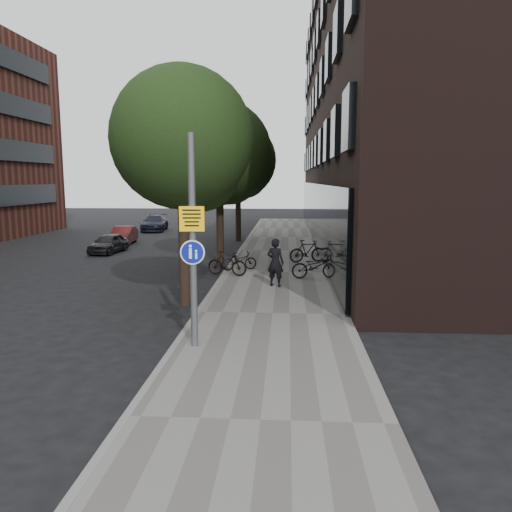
# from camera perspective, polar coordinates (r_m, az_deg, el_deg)

# --- Properties ---
(ground) EXTENTS (120.00, 120.00, 0.00)m
(ground) POSITION_cam_1_polar(r_m,az_deg,el_deg) (11.74, 0.16, -11.33)
(ground) COLOR black
(ground) RESTS_ON ground
(sidewalk) EXTENTS (4.50, 60.00, 0.12)m
(sidewalk) POSITION_cam_1_polar(r_m,az_deg,el_deg) (21.39, 2.44, -2.00)
(sidewalk) COLOR slate
(sidewalk) RESTS_ON ground
(curb_edge) EXTENTS (0.15, 60.00, 0.13)m
(curb_edge) POSITION_cam_1_polar(r_m,az_deg,el_deg) (21.55, -3.56, -1.91)
(curb_edge) COLOR slate
(curb_edge) RESTS_ON ground
(building_right_dark_brick) EXTENTS (12.00, 40.00, 18.00)m
(building_right_dark_brick) POSITION_cam_1_polar(r_m,az_deg,el_deg) (34.30, 17.53, 16.64)
(building_right_dark_brick) COLOR black
(building_right_dark_brick) RESTS_ON ground
(street_tree_near) EXTENTS (4.40, 4.40, 7.50)m
(street_tree_near) POSITION_cam_1_polar(r_m,az_deg,el_deg) (16.02, -8.09, 12.49)
(street_tree_near) COLOR black
(street_tree_near) RESTS_ON ground
(street_tree_mid) EXTENTS (5.00, 5.00, 7.80)m
(street_tree_mid) POSITION_cam_1_polar(r_m,az_deg,el_deg) (24.39, -3.99, 11.23)
(street_tree_mid) COLOR black
(street_tree_mid) RESTS_ON ground
(street_tree_far) EXTENTS (5.00, 5.00, 7.80)m
(street_tree_far) POSITION_cam_1_polar(r_m,az_deg,el_deg) (33.33, -1.93, 10.55)
(street_tree_far) COLOR black
(street_tree_far) RESTS_ON ground
(signpost) EXTENTS (0.57, 0.17, 4.95)m
(signpost) POSITION_cam_1_polar(r_m,az_deg,el_deg) (11.59, -7.24, 1.68)
(signpost) COLOR #595B5E
(signpost) RESTS_ON sidewalk
(pedestrian) EXTENTS (0.76, 0.63, 1.79)m
(pedestrian) POSITION_cam_1_polar(r_m,az_deg,el_deg) (18.39, 2.23, -0.73)
(pedestrian) COLOR black
(pedestrian) RESTS_ON sidewalk
(parked_bike_facade_near) EXTENTS (1.93, 0.85, 0.98)m
(parked_bike_facade_near) POSITION_cam_1_polar(r_m,az_deg,el_deg) (20.04, 6.77, -1.17)
(parked_bike_facade_near) COLOR black
(parked_bike_facade_near) RESTS_ON sidewalk
(parked_bike_facade_far) EXTENTS (1.86, 1.05, 1.08)m
(parked_bike_facade_far) POSITION_cam_1_polar(r_m,az_deg,el_deg) (23.94, 5.90, 0.56)
(parked_bike_facade_far) COLOR black
(parked_bike_facade_far) RESTS_ON sidewalk
(parked_bike_curb_near) EXTENTS (1.66, 1.10, 0.83)m
(parked_bike_curb_near) POSITION_cam_1_polar(r_m,az_deg,el_deg) (21.82, -1.94, -0.52)
(parked_bike_curb_near) COLOR black
(parked_bike_curb_near) RESTS_ON sidewalk
(parked_bike_curb_far) EXTENTS (1.78, 0.94, 1.03)m
(parked_bike_curb_far) POSITION_cam_1_polar(r_m,az_deg,el_deg) (20.55, -3.33, -0.81)
(parked_bike_curb_far) COLOR black
(parked_bike_curb_far) RESTS_ON sidewalk
(parked_car_near) EXTENTS (1.62, 3.29, 1.08)m
(parked_car_near) POSITION_cam_1_polar(r_m,az_deg,el_deg) (28.92, -16.49, 1.41)
(parked_car_near) COLOR black
(parked_car_near) RESTS_ON ground
(parked_car_mid) EXTENTS (1.50, 3.50, 1.12)m
(parked_car_mid) POSITION_cam_1_polar(r_m,az_deg,el_deg) (32.61, -14.90, 2.29)
(parked_car_mid) COLOR #541819
(parked_car_mid) RESTS_ON ground
(parked_car_far) EXTENTS (2.22, 4.49, 1.25)m
(parked_car_far) POSITION_cam_1_polar(r_m,az_deg,el_deg) (40.83, -11.49, 3.73)
(parked_car_far) COLOR black
(parked_car_far) RESTS_ON ground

